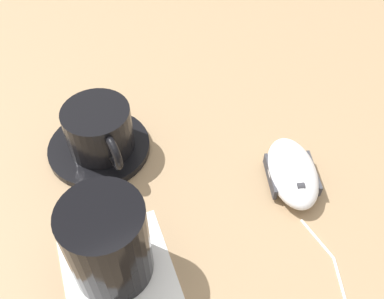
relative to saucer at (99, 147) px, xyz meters
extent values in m
plane|color=#9E7F5B|center=(-0.06, -0.05, -0.01)|extent=(3.00, 3.00, 0.00)
cylinder|color=black|center=(0.00, 0.00, 0.00)|extent=(0.13, 0.13, 0.01)
cylinder|color=black|center=(0.00, 0.00, 0.04)|extent=(0.08, 0.08, 0.06)
torus|color=black|center=(-0.05, -0.01, 0.04)|extent=(0.05, 0.01, 0.05)
ellipsoid|color=silver|center=(-0.16, -0.19, 0.01)|extent=(0.12, 0.09, 0.03)
cylinder|color=#38383D|center=(-0.18, -0.18, 0.02)|extent=(0.01, 0.01, 0.01)
cube|color=#38383D|center=(-0.17, -0.22, 0.01)|extent=(0.06, 0.03, 0.02)
cube|color=#38383D|center=(-0.15, -0.17, 0.01)|extent=(0.06, 0.03, 0.02)
cylinder|color=white|center=(-0.24, -0.17, 0.00)|extent=(0.05, 0.01, 0.00)
cylinder|color=white|center=(-0.29, -0.16, 0.00)|extent=(0.05, 0.03, 0.00)
sphere|color=white|center=(-0.21, -0.17, 0.00)|extent=(0.00, 0.00, 0.00)
sphere|color=white|center=(-0.27, -0.17, 0.00)|extent=(0.00, 0.00, 0.00)
cube|color=white|center=(-0.17, 0.04, 0.00)|extent=(0.13, 0.13, 0.00)
cylinder|color=black|center=(-0.17, 0.04, 0.05)|extent=(0.08, 0.08, 0.10)
camera|label=1|loc=(-0.39, 0.06, 0.42)|focal=40.00mm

